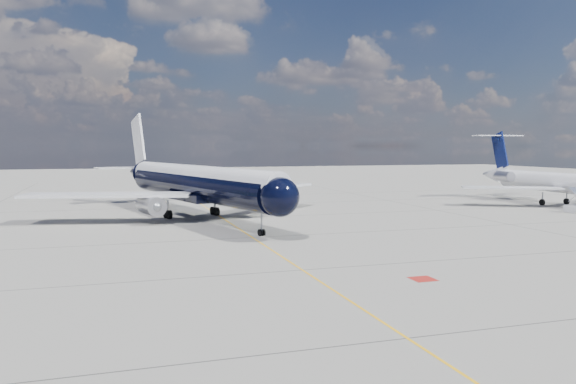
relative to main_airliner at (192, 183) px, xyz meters
name	(u,v)px	position (x,y,z in m)	size (l,w,h in m)	color
ground	(216,214)	(3.40, 2.36, -4.32)	(320.00, 320.00, 0.00)	gray
taxiway_centerline	(223,218)	(3.40, -2.64, -4.32)	(0.16, 160.00, 0.01)	#FFB50D
red_marking	(423,279)	(10.20, -37.64, -4.32)	(1.60, 1.60, 0.01)	maroon
main_airliner	(192,183)	(0.00, 0.00, 0.00)	(38.33, 47.47, 13.94)	black
regional_jet	(550,181)	(54.19, -0.70, -0.73)	(29.33, 33.61, 11.40)	white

